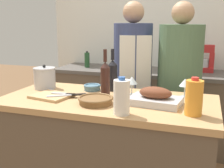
# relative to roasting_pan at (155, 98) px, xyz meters

# --- Properties ---
(kitchen_island) EXTENTS (1.43, 0.69, 0.93)m
(kitchen_island) POSITION_rel_roasting_pan_xyz_m (-0.33, 0.02, -0.51)
(kitchen_island) COLOR brown
(kitchen_island) RESTS_ON ground_plane
(back_counter) EXTENTS (2.19, 0.60, 0.88)m
(back_counter) POSITION_rel_roasting_pan_xyz_m (-0.33, 1.47, -0.53)
(back_counter) COLOR brown
(back_counter) RESTS_ON ground_plane
(back_wall) EXTENTS (2.69, 0.10, 2.55)m
(back_wall) POSITION_rel_roasting_pan_xyz_m (-0.33, 1.82, 0.30)
(back_wall) COLOR silver
(back_wall) RESTS_ON ground_plane
(roasting_pan) EXTENTS (0.34, 0.24, 0.11)m
(roasting_pan) POSITION_rel_roasting_pan_xyz_m (0.00, 0.00, 0.00)
(roasting_pan) COLOR #BCBCC1
(roasting_pan) RESTS_ON kitchen_island
(wicker_basket) EXTENTS (0.22, 0.22, 0.05)m
(wicker_basket) POSITION_rel_roasting_pan_xyz_m (-0.36, -0.11, -0.02)
(wicker_basket) COLOR brown
(wicker_basket) RESTS_ON kitchen_island
(cutting_board) EXTENTS (0.28, 0.25, 0.02)m
(cutting_board) POSITION_rel_roasting_pan_xyz_m (-0.70, -0.05, -0.03)
(cutting_board) COLOR tan
(cutting_board) RESTS_ON kitchen_island
(stock_pot) EXTENTS (0.17, 0.17, 0.19)m
(stock_pot) POSITION_rel_roasting_pan_xyz_m (-0.88, 0.16, 0.04)
(stock_pot) COLOR #B7B7BC
(stock_pot) RESTS_ON kitchen_island
(mixing_bowl) EXTENTS (0.13, 0.13, 0.04)m
(mixing_bowl) POSITION_rel_roasting_pan_xyz_m (-0.51, 0.21, -0.02)
(mixing_bowl) COLOR slate
(mixing_bowl) RESTS_ON kitchen_island
(juice_jug) EXTENTS (0.10, 0.10, 0.21)m
(juice_jug) POSITION_rel_roasting_pan_xyz_m (0.23, -0.13, 0.06)
(juice_jug) COLOR orange
(juice_jug) RESTS_ON kitchen_island
(milk_jug) EXTENTS (0.09, 0.09, 0.21)m
(milk_jug) POSITION_rel_roasting_pan_xyz_m (-0.14, -0.25, 0.06)
(milk_jug) COLOR white
(milk_jug) RESTS_ON kitchen_island
(wine_bottle_green) EXTENTS (0.07, 0.07, 0.31)m
(wine_bottle_green) POSITION_rel_roasting_pan_xyz_m (-0.36, 0.25, 0.08)
(wine_bottle_green) COLOR black
(wine_bottle_green) RESTS_ON kitchen_island
(wine_bottle_dark) EXTENTS (0.06, 0.06, 0.33)m
(wine_bottle_dark) POSITION_rel_roasting_pan_xyz_m (-0.36, 0.08, 0.09)
(wine_bottle_dark) COLOR #381E19
(wine_bottle_dark) RESTS_ON kitchen_island
(wine_glass_left) EXTENTS (0.08, 0.08, 0.13)m
(wine_glass_left) POSITION_rel_roasting_pan_xyz_m (0.16, 0.24, 0.05)
(wine_glass_left) COLOR silver
(wine_glass_left) RESTS_ON kitchen_island
(wine_glass_right) EXTENTS (0.08, 0.08, 0.13)m
(wine_glass_right) POSITION_rel_roasting_pan_xyz_m (-0.20, 0.18, 0.06)
(wine_glass_right) COLOR silver
(wine_glass_right) RESTS_ON kitchen_island
(knife_chef) EXTENTS (0.24, 0.17, 0.01)m
(knife_chef) POSITION_rel_roasting_pan_xyz_m (-0.58, -0.04, -0.02)
(knife_chef) COLOR #B7B7BC
(knife_chef) RESTS_ON cutting_board
(knife_paring) EXTENTS (0.18, 0.04, 0.01)m
(knife_paring) POSITION_rel_roasting_pan_xyz_m (-0.62, -0.02, -0.02)
(knife_paring) COLOR #B7B7BC
(knife_paring) RESTS_ON cutting_board
(knife_bread) EXTENTS (0.21, 0.12, 0.01)m
(knife_bread) POSITION_rel_roasting_pan_xyz_m (-0.72, 0.07, -0.04)
(knife_bread) COLOR #B7B7BC
(knife_bread) RESTS_ON kitchen_island
(stand_mixer) EXTENTS (0.18, 0.14, 0.30)m
(stand_mixer) POSITION_rel_roasting_pan_xyz_m (0.28, 1.58, 0.04)
(stand_mixer) COLOR #B22323
(stand_mixer) RESTS_ON back_counter
(condiment_bottle_tall) EXTENTS (0.06, 0.06, 0.15)m
(condiment_bottle_tall) POSITION_rel_roasting_pan_xyz_m (-0.02, 1.50, -0.02)
(condiment_bottle_tall) COLOR #B28E2D
(condiment_bottle_tall) RESTS_ON back_counter
(condiment_bottle_extra) EXTENTS (0.06, 0.06, 0.20)m
(condiment_bottle_extra) POSITION_rel_roasting_pan_xyz_m (-1.09, 1.45, 0.00)
(condiment_bottle_extra) COLOR #234C28
(condiment_bottle_extra) RESTS_ON back_counter
(person_cook_aproned) EXTENTS (0.36, 0.38, 1.60)m
(person_cook_aproned) POSITION_rel_roasting_pan_xyz_m (-0.34, 0.74, -0.08)
(person_cook_aproned) COLOR beige
(person_cook_aproned) RESTS_ON ground_plane
(person_cook_guest) EXTENTS (0.37, 0.37, 1.60)m
(person_cook_guest) POSITION_rel_roasting_pan_xyz_m (0.08, 0.74, -0.10)
(person_cook_guest) COLOR beige
(person_cook_guest) RESTS_ON ground_plane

